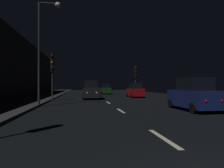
% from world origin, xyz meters
% --- Properties ---
extents(ground, '(27.96, 84.00, 0.02)m').
position_xyz_m(ground, '(0.00, 24.50, -0.01)').
color(ground, black).
extents(sidewalk_left, '(4.40, 84.00, 0.15)m').
position_xyz_m(sidewalk_left, '(-7.78, 24.50, 0.07)').
color(sidewalk_left, '#28282B').
rests_on(sidewalk_left, ground).
extents(building_facade_left, '(0.80, 63.00, 7.98)m').
position_xyz_m(building_facade_left, '(-10.38, 21.00, 3.99)').
color(building_facade_left, '#2D2B28').
rests_on(building_facade_left, ground).
extents(lane_centerline, '(0.16, 14.60, 0.01)m').
position_xyz_m(lane_centerline, '(0.00, 9.31, 0.01)').
color(lane_centerline, beige).
rests_on(lane_centerline, ground).
extents(traffic_light_far_right, '(0.31, 0.46, 4.52)m').
position_xyz_m(traffic_light_far_right, '(5.48, 25.79, 3.25)').
color(traffic_light_far_right, '#38383A').
rests_on(traffic_light_far_right, ground).
extents(traffic_light_far_left, '(0.35, 0.48, 4.95)m').
position_xyz_m(traffic_light_far_left, '(-5.48, 18.84, 3.60)').
color(traffic_light_far_left, '#38383A').
rests_on(traffic_light_far_left, ground).
extents(streetlamp_overhead, '(1.70, 0.44, 8.11)m').
position_xyz_m(streetlamp_overhead, '(-5.26, 13.21, 5.28)').
color(streetlamp_overhead, '#2D2D30').
rests_on(streetlamp_overhead, ground).
extents(car_approaching_headlights, '(2.01, 4.35, 2.19)m').
position_xyz_m(car_approaching_headlights, '(-1.32, 20.82, 1.00)').
color(car_approaching_headlights, black).
rests_on(car_approaching_headlights, ground).
extents(car_distant_taillights, '(1.73, 3.75, 1.89)m').
position_xyz_m(car_distant_taillights, '(1.97, 33.36, 0.86)').
color(car_distant_taillights, '#0F3819').
rests_on(car_distant_taillights, ground).
extents(car_parked_right_far, '(1.73, 3.75, 1.89)m').
position_xyz_m(car_parked_right_far, '(4.68, 23.09, 0.86)').
color(car_parked_right_far, maroon).
rests_on(car_parked_right_far, ground).
extents(car_parked_right_near, '(1.91, 4.15, 2.09)m').
position_xyz_m(car_parked_right_near, '(4.68, 9.08, 0.95)').
color(car_parked_right_near, '#141E51').
rests_on(car_parked_right_near, ground).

